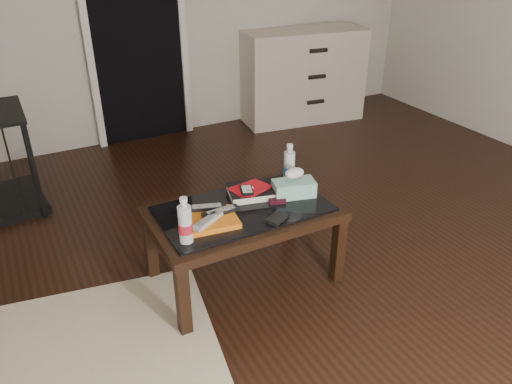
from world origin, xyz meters
TOP-DOWN VIEW (x-y plane):
  - ground at (0.00, 0.00)m, footprint 5.00×5.00m
  - doorway at (-0.40, 2.47)m, footprint 0.90×0.08m
  - coffee_table at (-0.54, 0.12)m, footprint 1.00×0.60m
  - dresser at (1.18, 2.23)m, footprint 1.26×0.66m
  - magazines at (-0.77, 0.06)m, footprint 0.30×0.24m
  - remote_silver at (-0.79, 0.03)m, footprint 0.20×0.14m
  - remote_black_front at (-0.69, 0.08)m, footprint 0.20×0.06m
  - remote_black_back at (-0.74, 0.15)m, footprint 0.21×0.11m
  - textbook at (-0.44, 0.23)m, footprint 0.29×0.25m
  - dvd_mailers at (-0.46, 0.23)m, footprint 0.21×0.17m
  - ipod at (-0.49, 0.19)m, footprint 0.09×0.12m
  - flip_phone at (-0.35, 0.09)m, footprint 0.10×0.08m
  - wallet at (-0.45, -0.07)m, footprint 0.14×0.12m
  - water_bottle_left at (-0.93, -0.04)m, footprint 0.07×0.07m
  - water_bottle_right at (-0.17, 0.27)m, footprint 0.08×0.08m
  - tissue_box at (-0.23, 0.11)m, footprint 0.25×0.17m

SIDE VIEW (x-z plane):
  - ground at x=0.00m, z-range 0.00..0.00m
  - coffee_table at x=-0.54m, z-range 0.17..0.63m
  - dresser at x=1.18m, z-range 0.00..0.90m
  - wallet at x=-0.45m, z-range 0.46..0.48m
  - flip_phone at x=-0.35m, z-range 0.46..0.48m
  - magazines at x=-0.77m, z-range 0.46..0.49m
  - textbook at x=-0.44m, z-range 0.46..0.51m
  - remote_silver at x=-0.79m, z-range 0.49..0.51m
  - remote_black_front at x=-0.69m, z-range 0.49..0.51m
  - remote_black_back at x=-0.74m, z-range 0.49..0.51m
  - tissue_box at x=-0.23m, z-range 0.46..0.55m
  - dvd_mailers at x=-0.46m, z-range 0.51..0.51m
  - ipod at x=-0.49m, z-range 0.51..0.53m
  - water_bottle_left at x=-0.93m, z-range 0.46..0.70m
  - water_bottle_right at x=-0.17m, z-range 0.46..0.70m
  - doorway at x=-0.40m, z-range -0.01..2.06m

